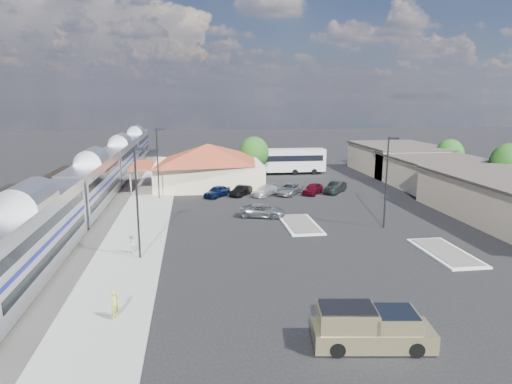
{
  "coord_description": "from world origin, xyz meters",
  "views": [
    {
      "loc": [
        -6.54,
        -41.5,
        12.78
      ],
      "look_at": [
        -0.04,
        5.67,
        2.8
      ],
      "focal_mm": 32.0,
      "sensor_mm": 36.0,
      "label": 1
    }
  ],
  "objects": [
    {
      "name": "tree_east_c",
      "position": [
        34.0,
        26.0,
        3.76
      ],
      "size": [
        4.41,
        4.41,
        6.21
      ],
      "color": "#382314",
      "rests_on": "ground"
    },
    {
      "name": "passenger_train",
      "position": [
        -18.0,
        11.93,
        2.87
      ],
      "size": [
        3.0,
        104.0,
        5.55
      ],
      "color": "silver",
      "rests_on": "ground"
    },
    {
      "name": "ground",
      "position": [
        0.0,
        0.0,
        0.0
      ],
      "size": [
        280.0,
        280.0,
        0.0
      ],
      "primitive_type": "plane",
      "color": "black",
      "rests_on": "ground"
    },
    {
      "name": "person_b",
      "position": [
        -11.81,
        -4.88,
        0.99
      ],
      "size": [
        0.76,
        0.9,
        1.62
      ],
      "primitive_type": "imported",
      "rotation": [
        0.0,
        0.0,
        -1.36
      ],
      "color": "silver",
      "rests_on": "platform"
    },
    {
      "name": "lamp_lot",
      "position": [
        12.1,
        0.0,
        5.34
      ],
      "size": [
        1.08,
        0.25,
        9.0
      ],
      "color": "black",
      "rests_on": "ground"
    },
    {
      "name": "lamp_plat_s",
      "position": [
        -10.9,
        -6.0,
        5.34
      ],
      "size": [
        1.08,
        0.25,
        9.0
      ],
      "color": "black",
      "rests_on": "ground"
    },
    {
      "name": "parked_car_c",
      "position": [
        2.75,
        16.56,
        0.68
      ],
      "size": [
        4.45,
        4.86,
        1.37
      ],
      "primitive_type": "imported",
      "rotation": [
        0.0,
        0.0,
        -0.68
      ],
      "color": "silver",
      "rests_on": "ground"
    },
    {
      "name": "station_depot",
      "position": [
        -4.56,
        24.0,
        3.13
      ],
      "size": [
        18.35,
        12.24,
        6.2
      ],
      "color": "beige",
      "rests_on": "ground"
    },
    {
      "name": "parked_car_b",
      "position": [
        -0.45,
        16.86,
        0.67
      ],
      "size": [
        3.47,
        4.13,
        1.33
      ],
      "primitive_type": "imported",
      "rotation": [
        0.0,
        0.0,
        -0.61
      ],
      "color": "black",
      "rests_on": "ground"
    },
    {
      "name": "parked_car_f",
      "position": [
        12.35,
        16.86,
        0.75
      ],
      "size": [
        4.11,
        4.51,
        1.5
      ],
      "primitive_type": "imported",
      "rotation": [
        0.0,
        0.0,
        -0.69
      ],
      "color": "black",
      "rests_on": "ground"
    },
    {
      "name": "pickup_truck",
      "position": [
        2.4,
        -20.88,
        1.01
      ],
      "size": [
        6.41,
        3.06,
        2.13
      ],
      "rotation": [
        0.0,
        0.0,
        1.44
      ],
      "color": "#988C5D",
      "rests_on": "ground"
    },
    {
      "name": "tree_depot",
      "position": [
        3.0,
        30.0,
        4.02
      ],
      "size": [
        4.71,
        4.71,
        6.63
      ],
      "color": "#382314",
      "rests_on": "ground"
    },
    {
      "name": "railbed",
      "position": [
        -21.0,
        8.0,
        0.06
      ],
      "size": [
        16.0,
        100.0,
        0.12
      ],
      "primitive_type": "cube",
      "color": "#4C4944",
      "rests_on": "ground"
    },
    {
      "name": "parked_car_e",
      "position": [
        9.15,
        16.56,
        0.74
      ],
      "size": [
        3.92,
        4.54,
        1.47
      ],
      "primitive_type": "imported",
      "rotation": [
        0.0,
        0.0,
        -0.62
      ],
      "color": "maroon",
      "rests_on": "ground"
    },
    {
      "name": "suv",
      "position": [
        0.69,
        5.73,
        0.69
      ],
      "size": [
        5.39,
        3.6,
        1.37
      ],
      "primitive_type": "imported",
      "rotation": [
        0.0,
        0.0,
        1.28
      ],
      "color": "#95999C",
      "rests_on": "ground"
    },
    {
      "name": "tree_east_b",
      "position": [
        34.0,
        12.0,
        4.22
      ],
      "size": [
        4.94,
        4.94,
        6.96
      ],
      "color": "#382314",
      "rests_on": "ground"
    },
    {
      "name": "lamp_plat_n",
      "position": [
        -10.9,
        16.0,
        5.34
      ],
      "size": [
        1.08,
        0.25,
        9.0
      ],
      "color": "black",
      "rests_on": "ground"
    },
    {
      "name": "coach_bus",
      "position": [
        8.79,
        32.97,
        2.42
      ],
      "size": [
        13.11,
        2.98,
        4.2
      ],
      "rotation": [
        0.0,
        0.0,
        1.56
      ],
      "color": "white",
      "rests_on": "ground"
    },
    {
      "name": "parked_car_d",
      "position": [
        5.95,
        16.86,
        0.72
      ],
      "size": [
        4.83,
        5.61,
        1.43
      ],
      "primitive_type": "imported",
      "rotation": [
        0.0,
        0.0,
        -0.59
      ],
      "color": "gray",
      "rests_on": "ground"
    },
    {
      "name": "person_a",
      "position": [
        -11.27,
        -16.27,
        1.06
      ],
      "size": [
        0.61,
        0.74,
        1.76
      ],
      "primitive_type": "imported",
      "rotation": [
        0.0,
        0.0,
        1.23
      ],
      "color": "#ABB538",
      "rests_on": "platform"
    },
    {
      "name": "parked_car_a",
      "position": [
        -3.65,
        16.56,
        0.73
      ],
      "size": [
        4.01,
        4.44,
        1.46
      ],
      "primitive_type": "imported",
      "rotation": [
        0.0,
        0.0,
        -0.67
      ],
      "color": "#0D1A43",
      "rests_on": "ground"
    },
    {
      "name": "traffic_island_south",
      "position": [
        4.0,
        2.0,
        0.1
      ],
      "size": [
        3.3,
        7.5,
        0.21
      ],
      "color": "silver",
      "rests_on": "ground"
    },
    {
      "name": "traffic_island_north",
      "position": [
        14.0,
        -8.0,
        0.1
      ],
      "size": [
        3.3,
        7.5,
        0.21
      ],
      "color": "silver",
      "rests_on": "ground"
    },
    {
      "name": "platform",
      "position": [
        -12.0,
        6.0,
        0.09
      ],
      "size": [
        5.5,
        92.0,
        0.18
      ],
      "primitive_type": "cube",
      "color": "gray",
      "rests_on": "ground"
    },
    {
      "name": "buildings_east",
      "position": [
        28.0,
        14.28,
        2.27
      ],
      "size": [
        14.4,
        51.4,
        4.8
      ],
      "color": "#C6B28C",
      "rests_on": "ground"
    }
  ]
}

